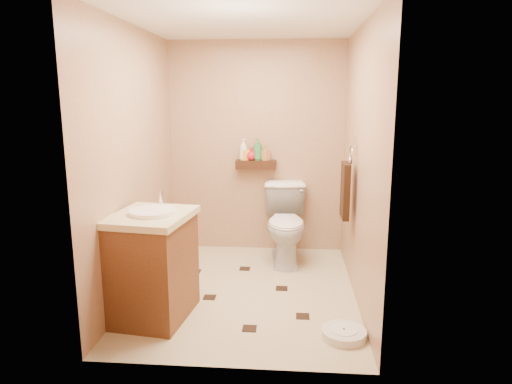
{
  "coord_description": "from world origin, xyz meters",
  "views": [
    {
      "loc": [
        0.41,
        -3.97,
        1.77
      ],
      "look_at": [
        0.07,
        0.25,
        0.89
      ],
      "focal_mm": 32.0,
      "sensor_mm": 36.0,
      "label": 1
    }
  ],
  "objects": [
    {
      "name": "bathroom_scale",
      "position": [
        0.82,
        -0.79,
        0.03
      ],
      "size": [
        0.43,
        0.43,
        0.07
      ],
      "rotation": [
        0.0,
        0.0,
        -0.37
      ],
      "color": "silver",
      "rests_on": "ground"
    },
    {
      "name": "bottle_a",
      "position": [
        -0.14,
        1.17,
        1.19
      ],
      "size": [
        0.13,
        0.13,
        0.24
      ],
      "primitive_type": "imported",
      "rotation": [
        0.0,
        0.0,
        1.02
      ],
      "color": "white",
      "rests_on": "wall_shelf"
    },
    {
      "name": "towel_ring",
      "position": [
        0.91,
        0.25,
        0.95
      ],
      "size": [
        0.12,
        0.3,
        0.76
      ],
      "color": "silver",
      "rests_on": "wall_right"
    },
    {
      "name": "wall_front",
      "position": [
        0.0,
        -1.25,
        1.2
      ],
      "size": [
        2.0,
        0.04,
        2.4
      ],
      "primitive_type": "cube",
      "color": "tan",
      "rests_on": "ground"
    },
    {
      "name": "wall_right",
      "position": [
        1.0,
        0.0,
        1.2
      ],
      "size": [
        0.04,
        2.5,
        2.4
      ],
      "primitive_type": "cube",
      "color": "tan",
      "rests_on": "ground"
    },
    {
      "name": "bottle_d",
      "position": [
        0.02,
        1.17,
        1.2
      ],
      "size": [
        0.11,
        0.11,
        0.25
      ],
      "primitive_type": "imported",
      "rotation": [
        0.0,
        0.0,
        4.89
      ],
      "color": "#2C853F",
      "rests_on": "wall_shelf"
    },
    {
      "name": "bottle_c",
      "position": [
        -0.05,
        1.17,
        1.14
      ],
      "size": [
        0.12,
        0.12,
        0.15
      ],
      "primitive_type": "imported",
      "rotation": [
        0.0,
        0.0,
        1.61
      ],
      "color": "red",
      "rests_on": "wall_shelf"
    },
    {
      "name": "vanity",
      "position": [
        -0.7,
        -0.56,
        0.45
      ],
      "size": [
        0.68,
        0.79,
        1.01
      ],
      "rotation": [
        0.0,
        0.0,
        -0.13
      ],
      "color": "brown",
      "rests_on": "ground"
    },
    {
      "name": "wall_shelf",
      "position": [
        0.0,
        1.17,
        1.02
      ],
      "size": [
        0.46,
        0.14,
        0.1
      ],
      "primitive_type": "cube",
      "color": "#391B0F",
      "rests_on": "wall_back"
    },
    {
      "name": "toilet_brush",
      "position": [
        -0.66,
        0.72,
        0.17
      ],
      "size": [
        0.11,
        0.11,
        0.48
      ],
      "color": "#1B6F6A",
      "rests_on": "ground"
    },
    {
      "name": "ground",
      "position": [
        0.0,
        0.0,
        0.0
      ],
      "size": [
        2.5,
        2.5,
        0.0
      ],
      "primitive_type": "plane",
      "color": "#C3B88F",
      "rests_on": "ground"
    },
    {
      "name": "bottle_b",
      "position": [
        -0.13,
        1.17,
        1.16
      ],
      "size": [
        0.11,
        0.11,
        0.18
      ],
      "primitive_type": "imported",
      "rotation": [
        0.0,
        0.0,
        0.63
      ],
      "color": "yellow",
      "rests_on": "wall_shelf"
    },
    {
      "name": "ceiling",
      "position": [
        0.0,
        0.0,
        2.4
      ],
      "size": [
        2.0,
        2.5,
        0.02
      ],
      "primitive_type": "cube",
      "color": "silver",
      "rests_on": "wall_back"
    },
    {
      "name": "bottle_e",
      "position": [
        0.11,
        1.17,
        1.15
      ],
      "size": [
        0.11,
        0.11,
        0.17
      ],
      "primitive_type": "imported",
      "rotation": [
        0.0,
        0.0,
        0.83
      ],
      "color": "#CC7744",
      "rests_on": "wall_shelf"
    },
    {
      "name": "wall_left",
      "position": [
        -1.0,
        0.0,
        1.2
      ],
      "size": [
        0.04,
        2.5,
        2.4
      ],
      "primitive_type": "cube",
      "color": "tan",
      "rests_on": "ground"
    },
    {
      "name": "wall_back",
      "position": [
        0.0,
        1.25,
        1.2
      ],
      "size": [
        2.0,
        0.04,
        2.4
      ],
      "primitive_type": "cube",
      "color": "tan",
      "rests_on": "ground"
    },
    {
      "name": "toilet",
      "position": [
        0.36,
        0.83,
        0.42
      ],
      "size": [
        0.53,
        0.85,
        0.84
      ],
      "primitive_type": "imported",
      "rotation": [
        0.0,
        0.0,
        0.07
      ],
      "color": "white",
      "rests_on": "ground"
    },
    {
      "name": "floor_accents",
      "position": [
        -0.0,
        -0.05,
        0.0
      ],
      "size": [
        1.2,
        1.37,
        0.01
      ],
      "color": "black",
      "rests_on": "ground"
    },
    {
      "name": "toilet_paper",
      "position": [
        -0.94,
        0.65,
        0.6
      ],
      "size": [
        0.12,
        0.11,
        0.12
      ],
      "color": "silver",
      "rests_on": "wall_left"
    }
  ]
}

